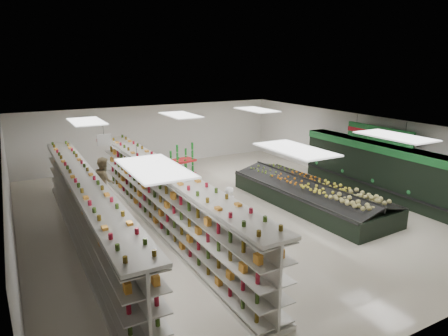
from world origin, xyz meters
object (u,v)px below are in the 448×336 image
produce_island (309,193)px  shopper_background (104,181)px  shopper_main (228,211)px  soda_endcap (182,162)px  gondola_left (87,214)px  gondola_center (165,202)px

produce_island → shopper_background: bearing=150.0°
produce_island → shopper_background: 8.04m
produce_island → shopper_main: 4.21m
produce_island → shopper_main: shopper_main is taller
produce_island → soda_endcap: size_ratio=4.58×
gondola_left → shopper_background: bearing=69.6°
gondola_left → shopper_main: size_ratio=7.46×
gondola_left → soda_endcap: gondola_left is taller
gondola_left → gondola_center: bearing=-3.5°
gondola_left → produce_island: 8.26m
gondola_left → soda_endcap: bearing=45.2°
soda_endcap → shopper_background: size_ratio=0.82×
gondola_left → shopper_main: bearing=-19.3°
produce_island → shopper_main: size_ratio=4.34×
produce_island → shopper_main: (-4.11, -0.84, 0.34)m
produce_island → shopper_background: size_ratio=3.74×
soda_endcap → shopper_background: 4.58m
produce_island → gondola_center: bearing=175.4°
gondola_left → shopper_background: 3.62m
gondola_center → shopper_background: 3.74m
produce_island → shopper_background: (-6.95, 4.01, 0.47)m
gondola_center → soda_endcap: (2.92, 5.54, -0.24)m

